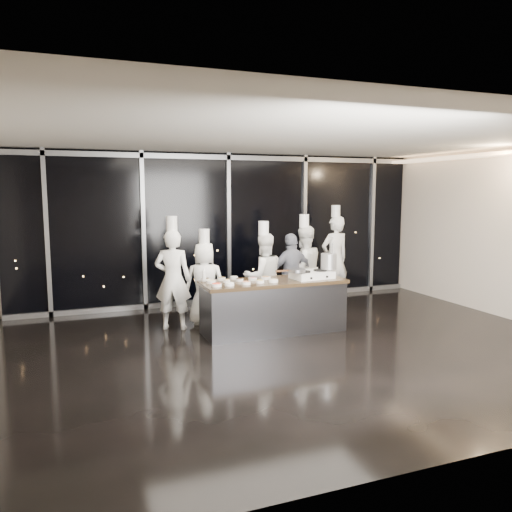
{
  "coord_description": "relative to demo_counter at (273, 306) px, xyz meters",
  "views": [
    {
      "loc": [
        -3.23,
        -6.78,
        2.4
      ],
      "look_at": [
        -0.2,
        1.2,
        1.29
      ],
      "focal_mm": 35.0,
      "sensor_mm": 36.0,
      "label": 1
    }
  ],
  "objects": [
    {
      "name": "frying_pan",
      "position": [
        0.36,
        -0.12,
        0.61
      ],
      "size": [
        0.55,
        0.34,
        0.05
      ],
      "rotation": [
        0.0,
        0.0,
        0.11
      ],
      "color": "gray",
      "rests_on": "stove"
    },
    {
      "name": "demo_counter",
      "position": [
        0.0,
        0.0,
        0.0
      ],
      "size": [
        2.46,
        0.86,
        0.9
      ],
      "color": "#38383D",
      "rests_on": "ground"
    },
    {
      "name": "chef_side",
      "position": [
        2.2,
        1.79,
        0.5
      ],
      "size": [
        0.74,
        0.54,
        2.1
      ],
      "rotation": [
        0.0,
        0.0,
        3.28
      ],
      "color": "white",
      "rests_on": "ground"
    },
    {
      "name": "chef_right",
      "position": [
        1.16,
        1.21,
        0.41
      ],
      "size": [
        0.91,
        0.75,
        1.94
      ],
      "rotation": [
        0.0,
        0.0,
        3.27
      ],
      "color": "white",
      "rests_on": "ground"
    },
    {
      "name": "stock_pot",
      "position": [
        1.03,
        -0.04,
        0.72
      ],
      "size": [
        0.3,
        0.3,
        0.27
      ],
      "primitive_type": "cylinder",
      "rotation": [
        0.0,
        0.0,
        0.11
      ],
      "color": "#B0B0B3",
      "rests_on": "stove"
    },
    {
      "name": "prep_bowls",
      "position": [
        -0.64,
        0.04,
        0.47
      ],
      "size": [
        1.19,
        0.69,
        0.05
      ],
      "color": "white",
      "rests_on": "demo_counter"
    },
    {
      "name": "chef_left",
      "position": [
        -0.96,
        0.91,
        0.31
      ],
      "size": [
        0.85,
        0.7,
        1.73
      ],
      "rotation": [
        0.0,
        0.0,
        2.79
      ],
      "color": "white",
      "rests_on": "ground"
    },
    {
      "name": "guest",
      "position": [
        0.8,
        0.98,
        0.34
      ],
      "size": [
        0.97,
        0.49,
        1.6
      ],
      "rotation": [
        0.0,
        0.0,
        3.25
      ],
      "color": "#131C34",
      "rests_on": "ground"
    },
    {
      "name": "window_wall",
      "position": [
        0.0,
        2.53,
        1.14
      ],
      "size": [
        8.9,
        0.11,
        3.2
      ],
      "color": "black",
      "rests_on": "ground"
    },
    {
      "name": "chef_far_left",
      "position": [
        -1.56,
        0.8,
        0.44
      ],
      "size": [
        0.75,
        0.64,
        1.98
      ],
      "rotation": [
        0.0,
        0.0,
        2.74
      ],
      "color": "white",
      "rests_on": "ground"
    },
    {
      "name": "chef_center",
      "position": [
        0.15,
        0.85,
        0.37
      ],
      "size": [
        0.8,
        0.63,
        1.85
      ],
      "rotation": [
        0.0,
        0.0,
        3.16
      ],
      "color": "white",
      "rests_on": "ground"
    },
    {
      "name": "ground",
      "position": [
        0.0,
        -0.9,
        -0.45
      ],
      "size": [
        9.0,
        9.0,
        0.0
      ],
      "primitive_type": "plane",
      "color": "black",
      "rests_on": "ground"
    },
    {
      "name": "room_shell",
      "position": [
        0.18,
        -0.9,
        1.79
      ],
      "size": [
        9.02,
        7.02,
        3.21
      ],
      "color": "beige",
      "rests_on": "ground"
    },
    {
      "name": "stove",
      "position": [
        0.69,
        -0.07,
        0.51
      ],
      "size": [
        0.74,
        0.5,
        0.14
      ],
      "rotation": [
        0.0,
        0.0,
        0.11
      ],
      "color": "white",
      "rests_on": "demo_counter"
    },
    {
      "name": "squeeze_bottle",
      "position": [
        -1.14,
        0.28,
        0.56
      ],
      "size": [
        0.07,
        0.07,
        0.24
      ],
      "color": "white",
      "rests_on": "demo_counter"
    }
  ]
}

